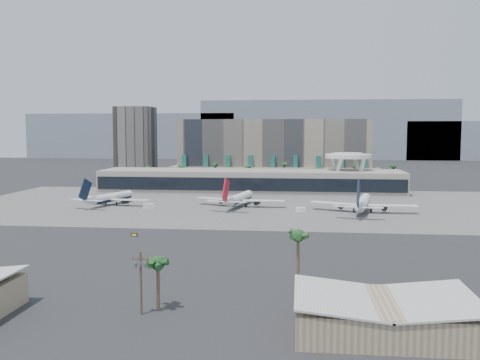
# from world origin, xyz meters

# --- Properties ---
(ground) EXTENTS (900.00, 900.00, 0.00)m
(ground) POSITION_xyz_m (0.00, 0.00, 0.00)
(ground) COLOR #232326
(ground) RESTS_ON ground
(apron_pad) EXTENTS (260.00, 130.00, 0.06)m
(apron_pad) POSITION_xyz_m (0.00, 55.00, 0.03)
(apron_pad) COLOR #5B5B59
(apron_pad) RESTS_ON ground
(mountain_ridge) EXTENTS (680.00, 60.00, 70.00)m
(mountain_ridge) POSITION_xyz_m (27.88, 470.00, 29.89)
(mountain_ridge) COLOR gray
(mountain_ridge) RESTS_ON ground
(hotel) EXTENTS (140.00, 30.00, 42.00)m
(hotel) POSITION_xyz_m (10.00, 174.41, 16.81)
(hotel) COLOR tan
(hotel) RESTS_ON ground
(office_tower) EXTENTS (30.00, 30.00, 52.00)m
(office_tower) POSITION_xyz_m (-95.00, 200.00, 22.94)
(office_tower) COLOR black
(office_tower) RESTS_ON ground
(terminal) EXTENTS (170.00, 32.50, 14.50)m
(terminal) POSITION_xyz_m (0.00, 109.84, 6.52)
(terminal) COLOR #A0988C
(terminal) RESTS_ON ground
(saucer_structure) EXTENTS (26.00, 26.00, 21.89)m
(saucer_structure) POSITION_xyz_m (55.00, 116.00, 18.45)
(saucer_structure) COLOR white
(saucer_structure) RESTS_ON ground
(palm_row) EXTENTS (157.80, 2.80, 13.10)m
(palm_row) POSITION_xyz_m (7.00, 145.00, 10.50)
(palm_row) COLOR brown
(palm_row) RESTS_ON ground
(hangar_right) EXTENTS (30.55, 20.60, 6.89)m
(hangar_right) POSITION_xyz_m (42.00, -100.00, 2.95)
(hangar_right) COLOR #8E7A5E
(hangar_right) RESTS_ON ground
(utility_pole) EXTENTS (3.20, 0.85, 12.00)m
(utility_pole) POSITION_xyz_m (-2.00, -96.09, 7.14)
(utility_pole) COLOR #4C3826
(utility_pole) RESTS_ON ground
(airliner_left) EXTENTS (37.57, 38.88, 13.88)m
(airliner_left) POSITION_xyz_m (-59.80, 46.41, 3.50)
(airliner_left) COLOR white
(airliner_left) RESTS_ON ground
(airliner_centre) EXTENTS (41.27, 42.87, 14.93)m
(airliner_centre) POSITION_xyz_m (0.22, 47.60, 3.77)
(airliner_centre) COLOR white
(airliner_centre) RESTS_ON ground
(airliner_right) EXTENTS (44.31, 46.05, 16.06)m
(airliner_right) POSITION_xyz_m (54.12, 36.27, 4.05)
(airliner_right) COLOR white
(airliner_right) RESTS_ON ground
(service_vehicle_a) EXTENTS (5.16, 4.01, 2.27)m
(service_vehicle_a) POSITION_xyz_m (-38.58, 36.57, 1.13)
(service_vehicle_a) COLOR white
(service_vehicle_a) RESTS_ON ground
(service_vehicle_b) EXTENTS (4.24, 3.07, 1.96)m
(service_vehicle_b) POSITION_xyz_m (28.17, 35.09, 0.98)
(service_vehicle_b) COLOR white
(service_vehicle_b) RESTS_ON ground
(taxiway_sign) EXTENTS (2.29, 0.78, 1.04)m
(taxiway_sign) POSITION_xyz_m (-26.17, -23.72, 0.51)
(taxiway_sign) COLOR black
(taxiway_sign) RESTS_ON ground
(near_palm_a) EXTENTS (6.00, 6.00, 10.61)m
(near_palm_a) POSITION_xyz_m (0.50, -93.07, 7.81)
(near_palm_a) COLOR brown
(near_palm_a) RESTS_ON ground
(near_palm_b) EXTENTS (6.00, 6.00, 13.19)m
(near_palm_b) POSITION_xyz_m (27.29, -76.11, 10.33)
(near_palm_b) COLOR brown
(near_palm_b) RESTS_ON ground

